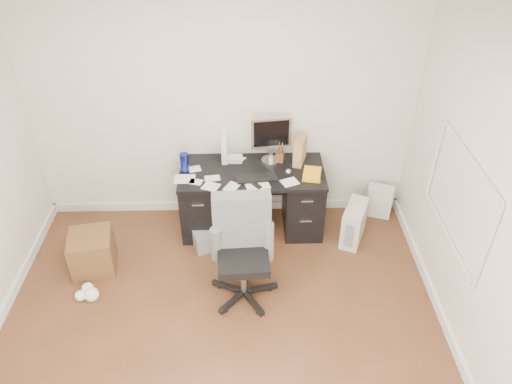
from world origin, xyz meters
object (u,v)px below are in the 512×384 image
desk (252,198)px  pc_tower (354,223)px  office_chair (243,254)px  wicker_basket (92,252)px  lcd_monitor (271,140)px  keyboard (257,178)px

desk → pc_tower: (1.08, -0.23, -0.18)m
pc_tower → desk: bearing=-168.9°
office_chair → wicker_basket: 1.59m
lcd_monitor → pc_tower: lcd_monitor is taller
desk → lcd_monitor: 0.67m
office_chair → pc_tower: (1.18, 0.78, -0.31)m
keyboard → office_chair: size_ratio=0.39×
wicker_basket → lcd_monitor: bearing=23.6°
desk → keyboard: (0.05, -0.15, 0.36)m
desk → lcd_monitor: size_ratio=2.87×
desk → wicker_basket: desk is taller
office_chair → wicker_basket: office_chair is taller
keyboard → wicker_basket: bearing=-172.3°
desk → wicker_basket: bearing=-159.3°
keyboard → pc_tower: (1.03, -0.08, -0.54)m
keyboard → pc_tower: keyboard is taller
lcd_monitor → keyboard: bearing=-121.9°
office_chair → pc_tower: 1.45m
lcd_monitor → office_chair: 1.32m
keyboard → lcd_monitor: bearing=57.5°
desk → keyboard: bearing=-73.5°
lcd_monitor → pc_tower: bearing=-32.2°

